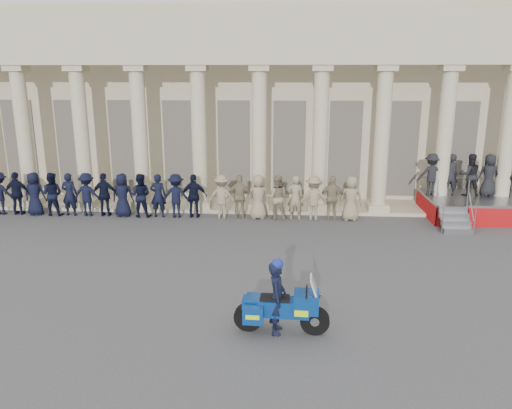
{
  "coord_description": "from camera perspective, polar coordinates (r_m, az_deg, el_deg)",
  "views": [
    {
      "loc": [
        2.46,
        -13.38,
        5.94
      ],
      "look_at": [
        1.46,
        3.11,
        1.6
      ],
      "focal_mm": 35.0,
      "sensor_mm": 36.0,
      "label": 1
    }
  ],
  "objects": [
    {
      "name": "motorcycle",
      "position": [
        11.94,
        3.02,
        -11.72
      ],
      "size": [
        2.27,
        0.94,
        1.45
      ],
      "rotation": [
        0.0,
        0.0,
        -0.06
      ],
      "color": "black",
      "rests_on": "ground"
    },
    {
      "name": "officer_rank",
      "position": [
        21.61,
        -11.63,
        1.02
      ],
      "size": [
        17.52,
        0.71,
        1.87
      ],
      "color": "black",
      "rests_on": "ground"
    },
    {
      "name": "ground",
      "position": [
        14.85,
        -6.44,
        -8.96
      ],
      "size": [
        90.0,
        90.0,
        0.0
      ],
      "primitive_type": "plane",
      "color": "#424244",
      "rests_on": "ground"
    },
    {
      "name": "reviewing_stand",
      "position": [
        23.11,
        24.18,
        2.39
      ],
      "size": [
        5.16,
        4.17,
        2.68
      ],
      "color": "gray",
      "rests_on": "ground"
    },
    {
      "name": "building",
      "position": [
        28.27,
        -1.56,
        11.84
      ],
      "size": [
        40.0,
        12.5,
        9.0
      ],
      "color": "#B9AC8B",
      "rests_on": "ground"
    },
    {
      "name": "rider",
      "position": [
        11.82,
        2.43,
        -10.43
      ],
      "size": [
        0.46,
        0.67,
        1.86
      ],
      "rotation": [
        0.0,
        0.0,
        1.51
      ],
      "color": "black",
      "rests_on": "ground"
    }
  ]
}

